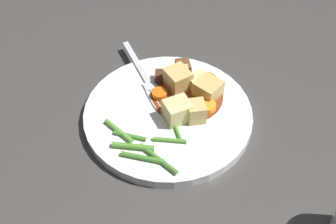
{
  "coord_description": "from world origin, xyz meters",
  "views": [
    {
      "loc": [
        -0.38,
        -0.34,
        0.57
      ],
      "look_at": [
        0.0,
        0.0,
        0.02
      ],
      "focal_mm": 50.93,
      "sensor_mm": 36.0,
      "label": 1
    }
  ],
  "objects_px": {
    "potato_chunk_4": "(180,76)",
    "potato_chunk_5": "(178,80)",
    "potato_chunk_3": "(198,83)",
    "carrot_slice_3": "(207,81)",
    "dinner_plate": "(168,115)",
    "carrot_slice_2": "(208,107)",
    "meat_chunk_0": "(183,69)",
    "potato_chunk_2": "(179,110)",
    "carrot_slice_0": "(167,111)",
    "fork": "(144,75)",
    "potato_chunk_1": "(196,111)",
    "carrot_slice_1": "(160,94)",
    "potato_chunk_0": "(208,89)",
    "meat_chunk_1": "(160,77)"
  },
  "relations": [
    {
      "from": "dinner_plate",
      "to": "carrot_slice_0",
      "type": "xyz_separation_m",
      "value": [
        -0.0,
        -0.0,
        0.01
      ]
    },
    {
      "from": "carrot_slice_0",
      "to": "potato_chunk_4",
      "type": "bearing_deg",
      "value": 25.2
    },
    {
      "from": "potato_chunk_2",
      "to": "carrot_slice_1",
      "type": "bearing_deg",
      "value": 75.3
    },
    {
      "from": "carrot_slice_2",
      "to": "meat_chunk_0",
      "type": "xyz_separation_m",
      "value": [
        0.04,
        0.09,
        0.01
      ]
    },
    {
      "from": "carrot_slice_3",
      "to": "potato_chunk_3",
      "type": "relative_size",
      "value": 0.96
    },
    {
      "from": "carrot_slice_1",
      "to": "fork",
      "type": "relative_size",
      "value": 0.15
    },
    {
      "from": "carrot_slice_3",
      "to": "potato_chunk_5",
      "type": "height_order",
      "value": "potato_chunk_5"
    },
    {
      "from": "carrot_slice_1",
      "to": "potato_chunk_5",
      "type": "distance_m",
      "value": 0.04
    },
    {
      "from": "potato_chunk_0",
      "to": "potato_chunk_1",
      "type": "xyz_separation_m",
      "value": [
        -0.05,
        -0.02,
        0.0
      ]
    },
    {
      "from": "dinner_plate",
      "to": "carrot_slice_2",
      "type": "bearing_deg",
      "value": -44.9
    },
    {
      "from": "potato_chunk_1",
      "to": "potato_chunk_2",
      "type": "relative_size",
      "value": 0.81
    },
    {
      "from": "potato_chunk_4",
      "to": "potato_chunk_2",
      "type": "bearing_deg",
      "value": -140.98
    },
    {
      "from": "potato_chunk_3",
      "to": "carrot_slice_1",
      "type": "bearing_deg",
      "value": 149.29
    },
    {
      "from": "potato_chunk_4",
      "to": "meat_chunk_1",
      "type": "distance_m",
      "value": 0.03
    },
    {
      "from": "dinner_plate",
      "to": "potato_chunk_0",
      "type": "height_order",
      "value": "potato_chunk_0"
    },
    {
      "from": "potato_chunk_3",
      "to": "potato_chunk_5",
      "type": "height_order",
      "value": "potato_chunk_5"
    },
    {
      "from": "potato_chunk_0",
      "to": "meat_chunk_0",
      "type": "relative_size",
      "value": 1.38
    },
    {
      "from": "carrot_slice_1",
      "to": "potato_chunk_4",
      "type": "relative_size",
      "value": 0.86
    },
    {
      "from": "carrot_slice_0",
      "to": "potato_chunk_4",
      "type": "xyz_separation_m",
      "value": [
        0.07,
        0.03,
        0.01
      ]
    },
    {
      "from": "carrot_slice_2",
      "to": "meat_chunk_1",
      "type": "relative_size",
      "value": 1.11
    },
    {
      "from": "potato_chunk_4",
      "to": "potato_chunk_5",
      "type": "height_order",
      "value": "potato_chunk_5"
    },
    {
      "from": "carrot_slice_1",
      "to": "carrot_slice_3",
      "type": "bearing_deg",
      "value": -27.13
    },
    {
      "from": "dinner_plate",
      "to": "carrot_slice_2",
      "type": "xyz_separation_m",
      "value": [
        0.05,
        -0.05,
        0.01
      ]
    },
    {
      "from": "carrot_slice_0",
      "to": "potato_chunk_1",
      "type": "bearing_deg",
      "value": -62.05
    },
    {
      "from": "potato_chunk_2",
      "to": "potato_chunk_3",
      "type": "distance_m",
      "value": 0.07
    },
    {
      "from": "carrot_slice_2",
      "to": "carrot_slice_3",
      "type": "distance_m",
      "value": 0.06
    },
    {
      "from": "carrot_slice_2",
      "to": "meat_chunk_1",
      "type": "distance_m",
      "value": 0.1
    },
    {
      "from": "meat_chunk_1",
      "to": "carrot_slice_3",
      "type": "bearing_deg",
      "value": -54.02
    },
    {
      "from": "fork",
      "to": "carrot_slice_0",
      "type": "bearing_deg",
      "value": -114.16
    },
    {
      "from": "potato_chunk_4",
      "to": "dinner_plate",
      "type": "bearing_deg",
      "value": -154.15
    },
    {
      "from": "potato_chunk_4",
      "to": "fork",
      "type": "height_order",
      "value": "potato_chunk_4"
    },
    {
      "from": "carrot_slice_2",
      "to": "meat_chunk_1",
      "type": "bearing_deg",
      "value": 89.77
    },
    {
      "from": "potato_chunk_2",
      "to": "fork",
      "type": "distance_m",
      "value": 0.11
    },
    {
      "from": "carrot_slice_0",
      "to": "fork",
      "type": "relative_size",
      "value": 0.15
    },
    {
      "from": "potato_chunk_3",
      "to": "carrot_slice_3",
      "type": "bearing_deg",
      "value": -14.5
    },
    {
      "from": "carrot_slice_2",
      "to": "potato_chunk_1",
      "type": "height_order",
      "value": "potato_chunk_1"
    },
    {
      "from": "carrot_slice_1",
      "to": "potato_chunk_5",
      "type": "bearing_deg",
      "value": -12.4
    },
    {
      "from": "potato_chunk_0",
      "to": "dinner_plate",
      "type": "bearing_deg",
      "value": 161.28
    },
    {
      "from": "carrot_slice_2",
      "to": "carrot_slice_3",
      "type": "bearing_deg",
      "value": 39.08
    },
    {
      "from": "potato_chunk_2",
      "to": "potato_chunk_5",
      "type": "distance_m",
      "value": 0.07
    },
    {
      "from": "potato_chunk_4",
      "to": "fork",
      "type": "relative_size",
      "value": 0.18
    },
    {
      "from": "potato_chunk_5",
      "to": "meat_chunk_0",
      "type": "xyz_separation_m",
      "value": [
        0.03,
        0.02,
        -0.01
      ]
    },
    {
      "from": "fork",
      "to": "potato_chunk_0",
      "type": "bearing_deg",
      "value": -72.74
    },
    {
      "from": "carrot_slice_0",
      "to": "potato_chunk_2",
      "type": "xyz_separation_m",
      "value": [
        0.01,
        -0.02,
        0.01
      ]
    },
    {
      "from": "carrot_slice_3",
      "to": "fork",
      "type": "distance_m",
      "value": 0.11
    },
    {
      "from": "potato_chunk_0",
      "to": "potato_chunk_2",
      "type": "relative_size",
      "value": 0.99
    },
    {
      "from": "potato_chunk_0",
      "to": "fork",
      "type": "xyz_separation_m",
      "value": [
        -0.03,
        0.11,
        -0.01
      ]
    },
    {
      "from": "carrot_slice_0",
      "to": "fork",
      "type": "distance_m",
      "value": 0.1
    },
    {
      "from": "carrot_slice_2",
      "to": "potato_chunk_0",
      "type": "height_order",
      "value": "potato_chunk_0"
    },
    {
      "from": "potato_chunk_1",
      "to": "meat_chunk_0",
      "type": "height_order",
      "value": "potato_chunk_1"
    }
  ]
}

